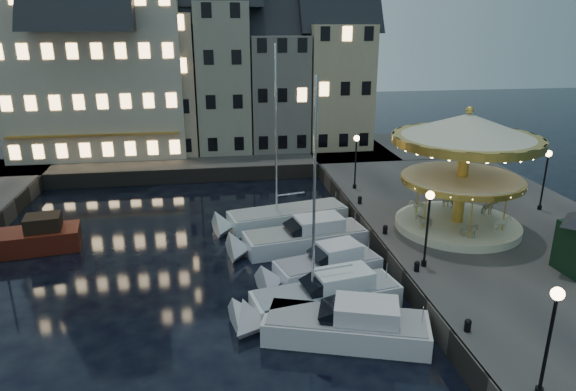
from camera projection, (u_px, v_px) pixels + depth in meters
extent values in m
plane|color=black|center=(292.00, 308.00, 25.56)|extent=(160.00, 160.00, 0.00)
cube|color=#474442|center=(492.00, 233.00, 32.96)|extent=(16.00, 56.00, 1.30)
cube|color=#474442|center=(167.00, 160.00, 50.44)|extent=(44.00, 12.00, 1.30)
cube|color=#47423A|center=(372.00, 241.00, 31.82)|extent=(0.15, 44.00, 1.30)
cube|color=#47423A|center=(186.00, 176.00, 45.10)|extent=(48.00, 0.15, 1.30)
cylinder|color=black|center=(539.00, 391.00, 17.69)|extent=(0.28, 0.28, 0.30)
cylinder|color=black|center=(547.00, 348.00, 17.13)|extent=(0.12, 0.12, 3.80)
sphere|color=#FFD18C|center=(558.00, 294.00, 16.47)|extent=(0.44, 0.44, 0.44)
cylinder|color=black|center=(424.00, 263.00, 27.05)|extent=(0.28, 0.28, 0.30)
cylinder|color=black|center=(427.00, 233.00, 26.49)|extent=(0.12, 0.12, 3.80)
sphere|color=#FFD18C|center=(430.00, 195.00, 25.83)|extent=(0.44, 0.44, 0.44)
cylinder|color=black|center=(355.00, 186.00, 39.69)|extent=(0.28, 0.28, 0.30)
cylinder|color=black|center=(355.00, 165.00, 39.13)|extent=(0.12, 0.12, 3.80)
sphere|color=#FFD18C|center=(357.00, 138.00, 38.47)|extent=(0.44, 0.44, 0.44)
cylinder|color=black|center=(540.00, 207.00, 35.21)|extent=(0.28, 0.28, 0.30)
cylinder|color=black|center=(544.00, 183.00, 34.65)|extent=(0.12, 0.12, 3.80)
sphere|color=#FFD18C|center=(549.00, 154.00, 33.99)|extent=(0.44, 0.44, 0.44)
cylinder|color=black|center=(468.00, 327.00, 21.34)|extent=(0.28, 0.28, 0.40)
sphere|color=black|center=(468.00, 322.00, 21.26)|extent=(0.30, 0.30, 0.30)
cylinder|color=black|center=(417.00, 267.00, 26.49)|extent=(0.28, 0.28, 0.40)
sphere|color=black|center=(417.00, 264.00, 26.41)|extent=(0.30, 0.30, 0.30)
cylinder|color=black|center=(385.00, 231.00, 31.17)|extent=(0.28, 0.28, 0.40)
sphere|color=black|center=(385.00, 227.00, 31.10)|extent=(0.30, 0.30, 0.30)
cylinder|color=black|center=(360.00, 201.00, 36.32)|extent=(0.28, 0.28, 0.40)
sphere|color=black|center=(360.00, 198.00, 36.25)|extent=(0.30, 0.30, 0.30)
cube|color=gray|center=(40.00, 97.00, 48.71)|extent=(5.00, 8.00, 11.00)
cube|color=gray|center=(99.00, 90.00, 49.32)|extent=(5.60, 8.00, 12.00)
cube|color=tan|center=(163.00, 84.00, 50.01)|extent=(6.20, 8.00, 13.00)
cube|color=gray|center=(222.00, 78.00, 50.67)|extent=(5.00, 8.00, 14.00)
cube|color=slate|center=(277.00, 92.00, 51.92)|extent=(5.60, 8.00, 11.00)
cube|color=tan|center=(335.00, 86.00, 52.62)|extent=(6.20, 8.00, 12.00)
cube|color=beige|center=(98.00, 74.00, 48.84)|extent=(16.00, 9.00, 15.00)
cube|color=silver|center=(345.00, 331.00, 22.91)|extent=(7.68, 4.50, 1.30)
cube|color=gray|center=(346.00, 318.00, 22.70)|extent=(7.27, 4.21, 0.10)
cube|color=silver|center=(366.00, 311.00, 22.43)|extent=(3.19, 2.57, 0.80)
cube|color=black|center=(333.00, 310.00, 22.68)|extent=(1.68, 1.99, 0.96)
cube|color=white|center=(326.00, 301.00, 25.35)|extent=(7.64, 3.50, 1.30)
cube|color=gray|center=(327.00, 289.00, 25.14)|extent=(7.24, 3.26, 0.10)
cube|color=white|center=(343.00, 278.00, 25.28)|extent=(3.05, 2.12, 0.80)
cube|color=black|center=(316.00, 285.00, 24.85)|extent=(1.49, 1.72, 0.97)
cylinder|color=silver|center=(314.00, 195.00, 23.32)|extent=(0.14, 0.14, 9.91)
cube|color=silver|center=(328.00, 270.00, 28.45)|extent=(6.17, 3.65, 1.30)
cube|color=gray|center=(328.00, 260.00, 28.24)|extent=(5.84, 3.40, 0.10)
cube|color=silver|center=(339.00, 250.00, 28.36)|extent=(2.56, 2.18, 0.80)
cube|color=black|center=(321.00, 256.00, 27.96)|extent=(1.39, 1.76, 0.87)
cube|color=silver|center=(305.00, 241.00, 32.32)|extent=(7.91, 3.79, 1.30)
cube|color=gray|center=(305.00, 231.00, 32.10)|extent=(7.51, 3.53, 0.10)
cube|color=silver|center=(319.00, 223.00, 32.24)|extent=(3.17, 2.36, 0.80)
cube|color=black|center=(296.00, 227.00, 31.81)|extent=(1.55, 1.96, 0.98)
cube|color=silver|center=(288.00, 218.00, 36.04)|extent=(8.58, 4.14, 1.30)
cube|color=gray|center=(288.00, 209.00, 35.82)|extent=(8.14, 3.87, 0.10)
cylinder|color=silver|center=(276.00, 132.00, 33.76)|extent=(0.14, 0.14, 11.11)
cube|color=#57190E|center=(20.00, 243.00, 31.68)|extent=(7.32, 3.50, 1.50)
cube|color=black|center=(43.00, 223.00, 31.72)|extent=(2.30, 1.99, 0.94)
cylinder|color=beige|center=(457.00, 225.00, 31.99)|extent=(7.57, 7.57, 0.47)
cylinder|color=gold|center=(462.00, 176.00, 30.97)|extent=(0.66, 0.66, 5.87)
cylinder|color=beige|center=(462.00, 177.00, 31.00)|extent=(7.00, 7.00, 0.17)
cylinder|color=gold|center=(462.00, 180.00, 31.05)|extent=(7.27, 7.27, 0.33)
cone|color=beige|center=(468.00, 126.00, 29.99)|extent=(8.71, 8.71, 1.51)
cylinder|color=gold|center=(466.00, 140.00, 30.25)|extent=(8.71, 8.71, 0.47)
sphere|color=gold|center=(470.00, 110.00, 29.69)|extent=(0.47, 0.47, 0.47)
imported|color=beige|center=(489.00, 208.00, 32.85)|extent=(1.58, 1.14, 0.95)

